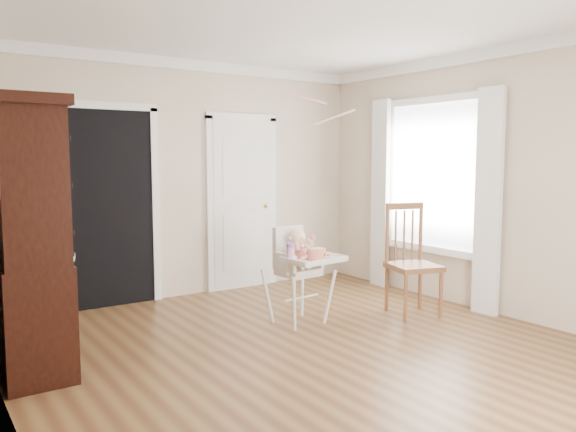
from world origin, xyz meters
TOP-DOWN VIEW (x-y plane):
  - floor at (0.00, 0.00)m, footprint 5.00×5.00m
  - ceiling at (0.00, 0.00)m, footprint 5.00×5.00m
  - wall_back at (0.00, 2.50)m, footprint 4.50×0.00m
  - wall_left at (-2.25, 0.00)m, footprint 0.00×5.00m
  - wall_right at (2.25, 0.00)m, footprint 0.00×5.00m
  - crown_molding at (0.00, 0.00)m, footprint 4.50×5.00m
  - doorway at (-0.90, 2.48)m, footprint 1.06×0.05m
  - closet_door at (0.70, 2.48)m, footprint 0.96×0.09m
  - window_right at (2.18, 0.80)m, footprint 0.13×1.84m
  - high_chair at (0.38, 0.83)m, footprint 0.59×0.71m
  - baby at (0.38, 0.85)m, footprint 0.28×0.21m
  - cake at (0.39, 0.57)m, footprint 0.23×0.23m
  - sippy_cup at (0.19, 0.70)m, footprint 0.08×0.08m
  - china_cabinet at (-1.99, 1.05)m, footprint 0.53×1.20m
  - dining_chair at (1.53, 0.45)m, footprint 0.57×0.57m
  - streamer at (0.72, 1.24)m, footprint 0.40×0.33m

SIDE VIEW (x-z plane):
  - floor at x=0.00m, z-range 0.00..0.00m
  - dining_chair at x=1.53m, z-range -0.04..1.09m
  - high_chair at x=0.38m, z-range 0.11..1.06m
  - cake at x=0.39m, z-range 0.66..0.77m
  - baby at x=0.38m, z-range 0.52..0.92m
  - sippy_cup at x=0.19m, z-range 0.65..0.84m
  - china_cabinet at x=-1.99m, z-range 0.00..2.02m
  - closet_door at x=0.70m, z-range -0.04..2.09m
  - doorway at x=-0.90m, z-range 0.00..2.22m
  - window_right at x=2.18m, z-range 0.14..2.44m
  - wall_back at x=0.00m, z-range -0.90..3.60m
  - wall_left at x=-2.25m, z-range -1.15..3.85m
  - wall_right at x=2.25m, z-range -1.15..3.85m
  - streamer at x=0.72m, z-range 2.14..2.29m
  - crown_molding at x=0.00m, z-range 2.58..2.70m
  - ceiling at x=0.00m, z-range 2.70..2.70m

